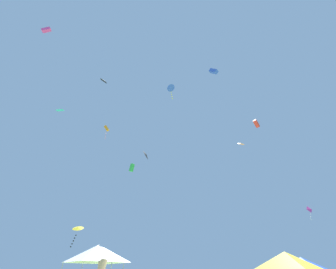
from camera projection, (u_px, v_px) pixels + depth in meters
The scene contains 15 objects.
canopy_tent_blue at pixel (302, 264), 15.30m from camera, with size 2.81×2.81×3.01m.
canopy_tent_yellow at pixel (286, 261), 12.43m from camera, with size 2.86×2.86×3.06m.
canopy_tent_white at pixel (97, 253), 15.44m from camera, with size 3.52×3.52×3.77m.
kite_cyan_diamond at pixel (60, 110), 23.51m from camera, with size 0.85×0.92×0.47m.
kite_blue_delta at pixel (171, 88), 34.03m from camera, with size 1.68×1.70×2.46m.
kite_orange_box at pixel (106, 129), 38.82m from camera, with size 1.02×0.70×2.61m.
kite_blue_box at pixel (214, 71), 19.82m from camera, with size 0.85×0.73×0.82m.
kite_magenta_box at pixel (46, 30), 20.26m from camera, with size 0.85×0.48×0.72m.
kite_orange_delta at pixel (241, 144), 35.76m from camera, with size 1.41×1.26×0.92m.
kite_black_delta at pixel (146, 155), 25.73m from camera, with size 0.88×1.29×1.13m.
kite_green_box at pixel (132, 168), 32.62m from camera, with size 0.87×0.84×1.23m.
kite_magenta_diamond at pixel (310, 210), 24.36m from camera, with size 0.48×0.37×1.39m.
kite_red_box at pixel (256, 124), 29.07m from camera, with size 1.05×1.16×0.96m.
kite_black_diamond at pixel (104, 80), 14.18m from camera, with size 0.62×0.59×0.45m.
kite_yellow_delta at pixel (78, 229), 27.64m from camera, with size 1.51×1.41×2.66m.
Camera 1 is at (-0.13, -5.33, 1.88)m, focal length 23.20 mm.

